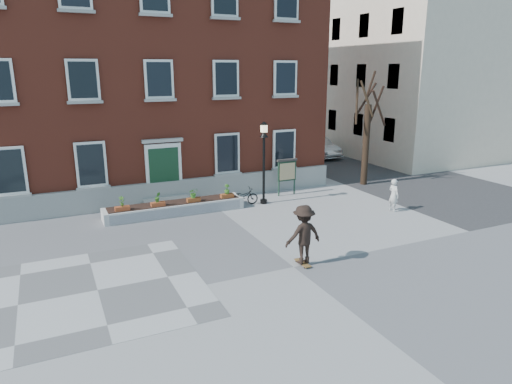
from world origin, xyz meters
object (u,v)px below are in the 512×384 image
bicycle (242,197)px  skateboarder (303,234)px  parked_car (318,147)px  notice_board (287,171)px  lamp_post (264,151)px  bystander (394,195)px

bicycle → skateboarder: (-0.88, -7.09, 0.65)m
parked_car → notice_board: bearing=-131.9°
lamp_post → skateboarder: 7.33m
bicycle → bystander: bystander is taller
bystander → skateboarder: bearing=113.4°
bystander → skateboarder: (-6.72, -3.37, 0.31)m
bicycle → skateboarder: size_ratio=0.76×
parked_car → bystander: bearing=-109.0°
bicycle → notice_board: (2.76, 0.69, 0.85)m
bystander → lamp_post: size_ratio=0.38×
lamp_post → parked_car: bearing=46.1°
bicycle → bystander: bearing=-119.4°
skateboarder → lamp_post: bearing=74.5°
bicycle → notice_board: bearing=-72.8°
bystander → parked_car: bearing=-20.9°
bicycle → skateboarder: 7.18m
lamp_post → bicycle: bearing=170.7°
bystander → notice_board: notice_board is taller
skateboarder → bystander: bearing=26.7°
notice_board → bystander: bearing=-55.1°
bicycle → notice_board: size_ratio=0.84×
bystander → notice_board: bearing=31.6°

